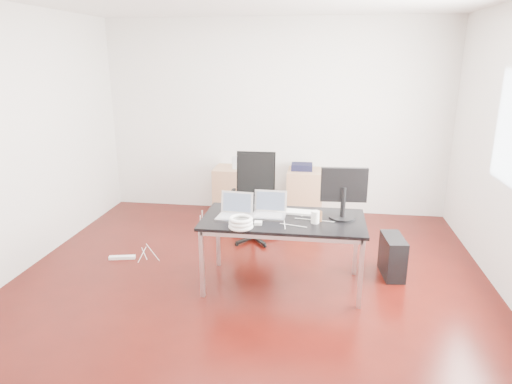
# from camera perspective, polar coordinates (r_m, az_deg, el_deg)

# --- Properties ---
(room_shell) EXTENTS (5.00, 5.00, 5.00)m
(room_shell) POSITION_cam_1_polar(r_m,az_deg,el_deg) (4.30, -0.57, 4.98)
(room_shell) COLOR #320805
(room_shell) RESTS_ON ground
(desk) EXTENTS (1.60, 0.80, 0.73)m
(desk) POSITION_cam_1_polar(r_m,az_deg,el_deg) (4.54, 3.42, -3.93)
(desk) COLOR black
(desk) RESTS_ON ground
(office_chair) EXTENTS (0.49, 0.50, 1.08)m
(office_chair) POSITION_cam_1_polar(r_m,az_deg,el_deg) (5.79, -0.22, -0.07)
(office_chair) COLOR black
(office_chair) RESTS_ON ground
(filing_cabinet_left) EXTENTS (0.50, 0.50, 0.70)m
(filing_cabinet_left) POSITION_cam_1_polar(r_m,az_deg,el_deg) (6.79, -2.98, 0.19)
(filing_cabinet_left) COLOR #A37451
(filing_cabinet_left) RESTS_ON ground
(filing_cabinet_right) EXTENTS (0.50, 0.50, 0.70)m
(filing_cabinet_right) POSITION_cam_1_polar(r_m,az_deg,el_deg) (6.67, 6.11, -0.19)
(filing_cabinet_right) COLOR #A37451
(filing_cabinet_right) RESTS_ON ground
(pc_tower) EXTENTS (0.25, 0.47, 0.44)m
(pc_tower) POSITION_cam_1_polar(r_m,az_deg,el_deg) (5.13, 16.69, -7.70)
(pc_tower) COLOR black
(pc_tower) RESTS_ON ground
(wastebasket) EXTENTS (0.29, 0.29, 0.28)m
(wastebasket) POSITION_cam_1_polar(r_m,az_deg,el_deg) (6.79, 1.71, -1.65)
(wastebasket) COLOR black
(wastebasket) RESTS_ON ground
(power_strip) EXTENTS (0.31, 0.13, 0.04)m
(power_strip) POSITION_cam_1_polar(r_m,az_deg,el_deg) (5.59, -16.39, -7.85)
(power_strip) COLOR white
(power_strip) RESTS_ON ground
(laptop_left) EXTENTS (0.35, 0.28, 0.23)m
(laptop_left) POSITION_cam_1_polar(r_m,az_deg,el_deg) (4.55, -2.65, -2.43)
(laptop_left) COLOR silver
(laptop_left) RESTS_ON desk
(laptop_right) EXTENTS (0.33, 0.26, 0.23)m
(laptop_right) POSITION_cam_1_polar(r_m,az_deg,el_deg) (4.59, 1.69, -2.24)
(laptop_right) COLOR silver
(laptop_right) RESTS_ON desk
(monitor) EXTENTS (0.45, 0.26, 0.51)m
(monitor) POSITION_cam_1_polar(r_m,az_deg,el_deg) (4.52, 10.91, 0.20)
(monitor) COLOR black
(monitor) RESTS_ON desk
(keyboard) EXTENTS (0.45, 0.18, 0.02)m
(keyboard) POSITION_cam_1_polar(r_m,az_deg,el_deg) (4.68, 5.43, -2.52)
(keyboard) COLOR white
(keyboard) RESTS_ON desk
(cup_white) EXTENTS (0.10, 0.10, 0.12)m
(cup_white) POSITION_cam_1_polar(r_m,az_deg,el_deg) (4.41, 7.41, -3.12)
(cup_white) COLOR white
(cup_white) RESTS_ON desk
(cup_brown) EXTENTS (0.10, 0.10, 0.10)m
(cup_brown) POSITION_cam_1_polar(r_m,az_deg,el_deg) (4.47, 7.77, -3.01)
(cup_brown) COLOR #4F301B
(cup_brown) RESTS_ON desk
(cable_coil) EXTENTS (0.24, 0.24, 0.11)m
(cable_coil) POSITION_cam_1_polar(r_m,az_deg,el_deg) (4.26, -1.91, -3.85)
(cable_coil) COLOR white
(cable_coil) RESTS_ON desk
(power_adapter) EXTENTS (0.07, 0.07, 0.03)m
(power_adapter) POSITION_cam_1_polar(r_m,az_deg,el_deg) (4.35, 0.27, -3.89)
(power_adapter) COLOR white
(power_adapter) RESTS_ON desk
(speaker) EXTENTS (0.11, 0.10, 0.18)m
(speaker) POSITION_cam_1_polar(r_m,az_deg,el_deg) (6.61, -2.61, 3.68)
(speaker) COLOR #9E9E9E
(speaker) RESTS_ON filing_cabinet_left
(navy_garment) EXTENTS (0.31, 0.25, 0.09)m
(navy_garment) POSITION_cam_1_polar(r_m,az_deg,el_deg) (6.58, 5.75, 3.16)
(navy_garment) COLOR black
(navy_garment) RESTS_ON filing_cabinet_right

